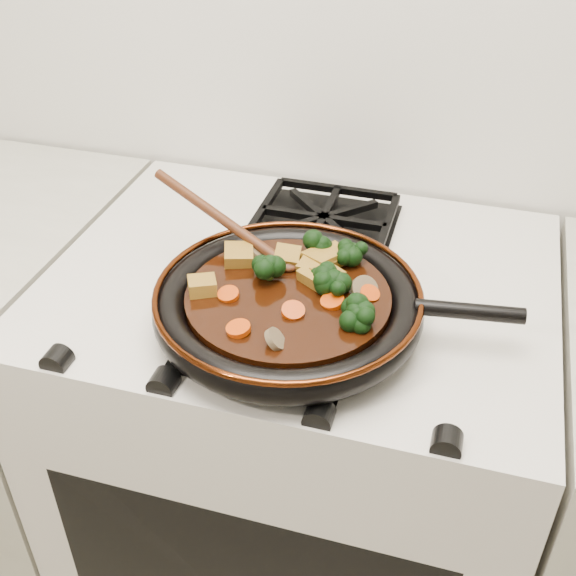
# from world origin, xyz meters

# --- Properties ---
(stove) EXTENTS (0.76, 0.60, 0.90)m
(stove) POSITION_xyz_m (0.00, 1.69, 0.45)
(stove) COLOR beige
(stove) RESTS_ON ground
(burner_grate_front) EXTENTS (0.23, 0.23, 0.03)m
(burner_grate_front) POSITION_xyz_m (0.00, 1.55, 0.91)
(burner_grate_front) COLOR black
(burner_grate_front) RESTS_ON stove
(burner_grate_back) EXTENTS (0.23, 0.23, 0.03)m
(burner_grate_back) POSITION_xyz_m (0.00, 1.83, 0.91)
(burner_grate_back) COLOR black
(burner_grate_back) RESTS_ON stove
(skillet) EXTENTS (0.49, 0.36, 0.05)m
(skillet) POSITION_xyz_m (0.02, 1.56, 0.94)
(skillet) COLOR black
(skillet) RESTS_ON burner_grate_front
(braising_sauce) EXTENTS (0.28, 0.28, 0.02)m
(braising_sauce) POSITION_xyz_m (0.02, 1.56, 0.95)
(braising_sauce) COLOR black
(braising_sauce) RESTS_ON skillet
(tofu_cube_0) EXTENTS (0.06, 0.06, 0.03)m
(tofu_cube_0) POSITION_xyz_m (0.04, 1.64, 0.97)
(tofu_cube_0) COLOR olive
(tofu_cube_0) RESTS_ON braising_sauce
(tofu_cube_1) EXTENTS (0.05, 0.05, 0.03)m
(tofu_cube_1) POSITION_xyz_m (-0.07, 1.62, 0.97)
(tofu_cube_1) COLOR olive
(tofu_cube_1) RESTS_ON braising_sauce
(tofu_cube_2) EXTENTS (0.05, 0.05, 0.02)m
(tofu_cube_2) POSITION_xyz_m (-0.10, 1.54, 0.97)
(tofu_cube_2) COLOR olive
(tofu_cube_2) RESTS_ON braising_sauce
(tofu_cube_3) EXTENTS (0.06, 0.06, 0.03)m
(tofu_cube_3) POSITION_xyz_m (0.05, 1.60, 0.97)
(tofu_cube_3) COLOR olive
(tofu_cube_3) RESTS_ON braising_sauce
(tofu_cube_4) EXTENTS (0.05, 0.05, 0.03)m
(tofu_cube_4) POSITION_xyz_m (0.06, 1.66, 0.97)
(tofu_cube_4) COLOR olive
(tofu_cube_4) RESTS_ON braising_sauce
(tofu_cube_5) EXTENTS (0.05, 0.05, 0.03)m
(tofu_cube_5) POSITION_xyz_m (0.06, 1.61, 0.97)
(tofu_cube_5) COLOR olive
(tofu_cube_5) RESTS_ON braising_sauce
(tofu_cube_6) EXTENTS (0.04, 0.05, 0.03)m
(tofu_cube_6) POSITION_xyz_m (0.04, 1.63, 0.97)
(tofu_cube_6) COLOR olive
(tofu_cube_6) RESTS_ON braising_sauce
(tofu_cube_7) EXTENTS (0.04, 0.04, 0.03)m
(tofu_cube_7) POSITION_xyz_m (-0.01, 1.64, 0.97)
(tofu_cube_7) COLOR olive
(tofu_cube_7) RESTS_ON braising_sauce
(broccoli_floret_0) EXTENTS (0.07, 0.07, 0.07)m
(broccoli_floret_0) POSITION_xyz_m (0.08, 1.66, 0.97)
(broccoli_floret_0) COLOR black
(broccoli_floret_0) RESTS_ON braising_sauce
(broccoli_floret_1) EXTENTS (0.08, 0.09, 0.07)m
(broccoli_floret_1) POSITION_xyz_m (-0.02, 1.59, 0.97)
(broccoli_floret_1) COLOR black
(broccoli_floret_1) RESTS_ON braising_sauce
(broccoli_floret_2) EXTENTS (0.07, 0.07, 0.06)m
(broccoli_floret_2) POSITION_xyz_m (0.03, 1.68, 0.97)
(broccoli_floret_2) COLOR black
(broccoli_floret_2) RESTS_ON braising_sauce
(broccoli_floret_3) EXTENTS (0.09, 0.09, 0.07)m
(broccoli_floret_3) POSITION_xyz_m (0.07, 1.58, 0.97)
(broccoli_floret_3) COLOR black
(broccoli_floret_3) RESTS_ON braising_sauce
(broccoli_floret_4) EXTENTS (0.08, 0.09, 0.07)m
(broccoli_floret_4) POSITION_xyz_m (0.12, 1.53, 0.97)
(broccoli_floret_4) COLOR black
(broccoli_floret_4) RESTS_ON braising_sauce
(broccoli_floret_5) EXTENTS (0.08, 0.08, 0.06)m
(broccoli_floret_5) POSITION_xyz_m (0.11, 1.52, 0.97)
(broccoli_floret_5) COLOR black
(broccoli_floret_5) RESTS_ON braising_sauce
(broccoli_floret_6) EXTENTS (0.09, 0.08, 0.06)m
(broccoli_floret_6) POSITION_xyz_m (0.06, 1.59, 0.97)
(broccoli_floret_6) COLOR black
(broccoli_floret_6) RESTS_ON braising_sauce
(carrot_coin_0) EXTENTS (0.03, 0.03, 0.02)m
(carrot_coin_0) POSITION_xyz_m (0.12, 1.59, 0.96)
(carrot_coin_0) COLOR #CA3A05
(carrot_coin_0) RESTS_ON braising_sauce
(carrot_coin_1) EXTENTS (0.03, 0.03, 0.02)m
(carrot_coin_1) POSITION_xyz_m (0.04, 1.52, 0.96)
(carrot_coin_1) COLOR #CA3A05
(carrot_coin_1) RESTS_ON braising_sauce
(carrot_coin_2) EXTENTS (0.03, 0.03, 0.01)m
(carrot_coin_2) POSITION_xyz_m (-0.02, 1.47, 0.96)
(carrot_coin_2) COLOR #CA3A05
(carrot_coin_2) RESTS_ON braising_sauce
(carrot_coin_3) EXTENTS (0.03, 0.03, 0.02)m
(carrot_coin_3) POSITION_xyz_m (0.08, 1.56, 0.96)
(carrot_coin_3) COLOR #CA3A05
(carrot_coin_3) RESTS_ON braising_sauce
(carrot_coin_4) EXTENTS (0.03, 0.03, 0.01)m
(carrot_coin_4) POSITION_xyz_m (-0.06, 1.53, 0.96)
(carrot_coin_4) COLOR #CA3A05
(carrot_coin_4) RESTS_ON braising_sauce
(mushroom_slice_0) EXTENTS (0.05, 0.05, 0.03)m
(mushroom_slice_0) POSITION_xyz_m (-0.05, 1.64, 0.97)
(mushroom_slice_0) COLOR brown
(mushroom_slice_0) RESTS_ON braising_sauce
(mushroom_slice_1) EXTENTS (0.03, 0.04, 0.03)m
(mushroom_slice_1) POSITION_xyz_m (0.03, 1.46, 0.97)
(mushroom_slice_1) COLOR brown
(mushroom_slice_1) RESTS_ON braising_sauce
(mushroom_slice_2) EXTENTS (0.05, 0.05, 0.03)m
(mushroom_slice_2) POSITION_xyz_m (0.11, 1.59, 0.97)
(mushroom_slice_2) COLOR brown
(mushroom_slice_2) RESTS_ON braising_sauce
(wooden_spoon) EXTENTS (0.15, 0.07, 0.24)m
(wooden_spoon) POSITION_xyz_m (-0.07, 1.65, 0.98)
(wooden_spoon) COLOR #46210F
(wooden_spoon) RESTS_ON braising_sauce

